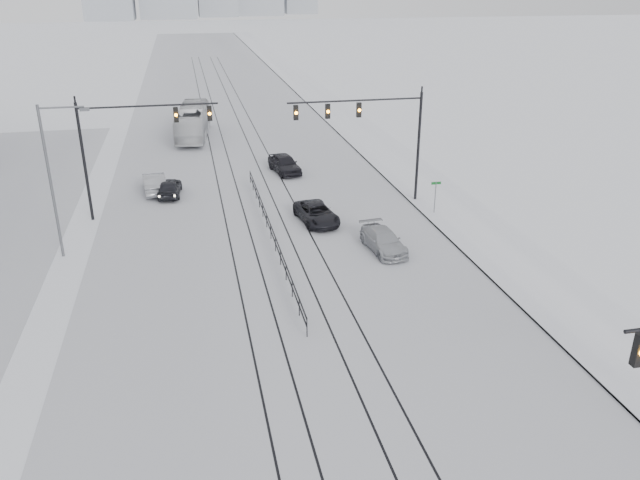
{
  "coord_description": "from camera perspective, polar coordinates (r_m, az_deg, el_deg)",
  "views": [
    {
      "loc": [
        -4.62,
        -6.38,
        15.37
      ],
      "look_at": [
        1.42,
        21.77,
        3.2
      ],
      "focal_mm": 35.0,
      "sensor_mm": 36.0,
      "label": 1
    }
  ],
  "objects": [
    {
      "name": "sedan_nb_front",
      "position": [
        42.09,
        -0.31,
        2.43
      ],
      "size": [
        2.74,
        4.88,
        1.29
      ],
      "primitive_type": "imported",
      "rotation": [
        0.0,
        0.0,
        0.14
      ],
      "color": "black",
      "rests_on": "ground"
    },
    {
      "name": "traffic_mast_nw",
      "position": [
        43.67,
        -17.14,
        8.94
      ],
      "size": [
        9.1,
        0.37,
        8.0
      ],
      "color": "black",
      "rests_on": "ground"
    },
    {
      "name": "street_light_west",
      "position": [
        38.53,
        -23.11,
        5.76
      ],
      "size": [
        2.73,
        0.25,
        9.0
      ],
      "color": "#595B60",
      "rests_on": "ground"
    },
    {
      "name": "sedan_sb_outer",
      "position": [
        49.8,
        -14.91,
        5.07
      ],
      "size": [
        2.08,
        4.76,
        1.52
      ],
      "primitive_type": "imported",
      "rotation": [
        0.0,
        0.0,
        3.24
      ],
      "color": "#989A9F",
      "rests_on": "ground"
    },
    {
      "name": "median_fence",
      "position": [
        39.57,
        -4.52,
        0.8
      ],
      "size": [
        0.06,
        24.0,
        1.0
      ],
      "color": "black",
      "rests_on": "ground"
    },
    {
      "name": "tram_rails",
      "position": [
        49.08,
        -6.12,
        4.55
      ],
      "size": [
        5.3,
        180.0,
        0.01
      ],
      "color": "black",
      "rests_on": "ground"
    },
    {
      "name": "curb",
      "position": [
        69.91,
        1.15,
        10.26
      ],
      "size": [
        0.1,
        260.0,
        0.12
      ],
      "primitive_type": "cube",
      "color": "gray",
      "rests_on": "ground"
    },
    {
      "name": "sedan_sb_inner",
      "position": [
        48.68,
        -13.59,
        4.71
      ],
      "size": [
        1.96,
        4.16,
        1.38
      ],
      "primitive_type": "imported",
      "rotation": [
        0.0,
        0.0,
        3.06
      ],
      "color": "black",
      "rests_on": "ground"
    },
    {
      "name": "street_sign",
      "position": [
        43.96,
        10.51,
        4.27
      ],
      "size": [
        0.7,
        0.06,
        2.4
      ],
      "color": "#595B60",
      "rests_on": "ground"
    },
    {
      "name": "box_truck",
      "position": [
        66.59,
        -11.55,
        10.54
      ],
      "size": [
        3.93,
        11.79,
        3.22
      ],
      "primitive_type": "imported",
      "rotation": [
        0.0,
        0.0,
        3.03
      ],
      "color": "silver",
      "rests_on": "ground"
    },
    {
      "name": "road",
      "position": [
        68.29,
        -8.04,
        9.69
      ],
      "size": [
        22.0,
        260.0,
        0.02
      ],
      "primitive_type": "cube",
      "color": "silver",
      "rests_on": "ground"
    },
    {
      "name": "sidewalk_east",
      "position": [
        70.49,
        3.12,
        10.35
      ],
      "size": [
        5.0,
        260.0,
        0.16
      ],
      "primitive_type": "cube",
      "color": "white",
      "rests_on": "ground"
    },
    {
      "name": "traffic_mast_ne",
      "position": [
        44.36,
        5.0,
        10.32
      ],
      "size": [
        9.6,
        0.37,
        8.0
      ],
      "color": "black",
      "rests_on": "ground"
    },
    {
      "name": "sedan_nb_far",
      "position": [
        53.2,
        -3.26,
        6.96
      ],
      "size": [
        2.65,
        4.85,
        1.57
      ],
      "primitive_type": "imported",
      "rotation": [
        0.0,
        0.0,
        0.18
      ],
      "color": "black",
      "rests_on": "ground"
    },
    {
      "name": "sedan_nb_right",
      "position": [
        37.91,
        5.82,
        -0.08
      ],
      "size": [
        2.24,
        4.58,
        1.28
      ],
      "primitive_type": "imported",
      "rotation": [
        0.0,
        0.0,
        0.1
      ],
      "color": "#AEB1B6",
      "rests_on": "ground"
    }
  ]
}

